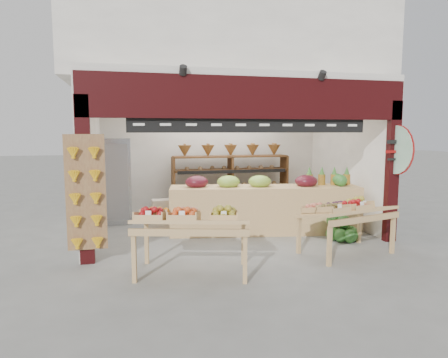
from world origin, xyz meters
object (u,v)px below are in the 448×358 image
at_px(back_shelving, 231,172).
at_px(cardboard_stack, 171,219).
at_px(watermelon_pile, 342,231).
at_px(mid_counter, 264,207).
at_px(display_table_left, 185,219).
at_px(refrigerator, 114,181).
at_px(display_table_right, 343,210).

height_order(back_shelving, cardboard_stack, back_shelving).
bearing_deg(watermelon_pile, cardboard_stack, 152.98).
relative_size(back_shelving, mid_counter, 0.72).
xyz_separation_m(mid_counter, watermelon_pile, (1.29, -0.92, -0.35)).
xyz_separation_m(cardboard_stack, display_table_left, (-0.08, -2.65, 0.57)).
bearing_deg(cardboard_stack, watermelon_pile, -27.02).
relative_size(refrigerator, display_table_right, 1.13).
height_order(refrigerator, mid_counter, refrigerator).
bearing_deg(cardboard_stack, mid_counter, -20.28).
relative_size(mid_counter, watermelon_pile, 5.87).
bearing_deg(cardboard_stack, display_table_left, -91.63).
xyz_separation_m(refrigerator, display_table_left, (1.10, -3.66, -0.15)).
distance_m(refrigerator, display_table_right, 5.13).
bearing_deg(refrigerator, watermelon_pile, -31.73).
height_order(display_table_right, watermelon_pile, display_table_right).
distance_m(refrigerator, mid_counter, 3.50).
distance_m(back_shelving, display_table_right, 3.53).
height_order(refrigerator, cardboard_stack, refrigerator).
distance_m(refrigerator, cardboard_stack, 1.71).
bearing_deg(refrigerator, display_table_right, -41.85).
xyz_separation_m(back_shelving, refrigerator, (-2.74, 0.04, -0.14)).
bearing_deg(display_table_left, back_shelving, 65.57).
distance_m(cardboard_stack, display_table_left, 2.71).
distance_m(back_shelving, mid_counter, 1.77).
bearing_deg(mid_counter, cardboard_stack, 159.72).
bearing_deg(back_shelving, refrigerator, 179.10).
bearing_deg(mid_counter, refrigerator, 150.77).
bearing_deg(mid_counter, watermelon_pile, -35.45).
relative_size(refrigerator, display_table_left, 1.06).
height_order(refrigerator, display_table_left, refrigerator).
distance_m(back_shelving, refrigerator, 2.75).
bearing_deg(display_table_left, refrigerator, 106.76).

